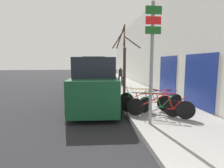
% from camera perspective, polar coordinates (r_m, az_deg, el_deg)
% --- Properties ---
extents(ground_plane, '(80.00, 80.00, 0.00)m').
position_cam_1_polar(ground_plane, '(12.40, -4.98, -2.86)').
color(ground_plane, black).
extents(sidewalk_curb, '(3.20, 32.00, 0.15)m').
position_cam_1_polar(sidewalk_curb, '(15.44, 4.37, -0.62)').
color(sidewalk_curb, gray).
rests_on(sidewalk_curb, ground).
extents(building_facade, '(0.23, 32.00, 6.50)m').
position_cam_1_polar(building_facade, '(15.69, 10.94, 10.94)').
color(building_facade, silver).
rests_on(building_facade, ground).
extents(signpost, '(0.50, 0.13, 3.80)m').
position_cam_1_polar(signpost, '(5.61, 12.84, 7.99)').
color(signpost, gray).
rests_on(signpost, sidewalk_curb).
extents(bicycle_0, '(2.24, 0.92, 0.90)m').
position_cam_1_polar(bicycle_0, '(6.58, 15.31, -7.20)').
color(bicycle_0, black).
rests_on(bicycle_0, sidewalk_curb).
extents(bicycle_1, '(2.07, 1.16, 0.87)m').
position_cam_1_polar(bicycle_1, '(6.84, 12.05, -6.65)').
color(bicycle_1, black).
rests_on(bicycle_1, sidewalk_curb).
extents(bicycle_2, '(2.14, 0.71, 0.88)m').
position_cam_1_polar(bicycle_2, '(7.49, 15.73, -5.55)').
color(bicycle_2, black).
rests_on(bicycle_2, sidewalk_curb).
extents(bicycle_3, '(1.99, 1.26, 0.91)m').
position_cam_1_polar(bicycle_3, '(7.54, 10.74, -5.25)').
color(bicycle_3, black).
rests_on(bicycle_3, sidewalk_curb).
extents(parked_car_0, '(2.27, 4.34, 2.33)m').
position_cam_1_polar(parked_car_0, '(7.86, -5.58, -0.74)').
color(parked_car_0, '#144728').
rests_on(parked_car_0, ground).
extents(parked_car_1, '(2.21, 4.57, 2.55)m').
position_cam_1_polar(parked_car_1, '(13.65, -5.65, 2.89)').
color(parked_car_1, '#51565B').
rests_on(parked_car_1, ground).
extents(parked_car_2, '(2.15, 4.63, 2.37)m').
position_cam_1_polar(parked_car_2, '(19.09, -6.22, 3.84)').
color(parked_car_2, gray).
rests_on(parked_car_2, ground).
extents(pedestrian_near, '(0.42, 0.35, 1.59)m').
position_cam_1_polar(pedestrian_near, '(15.21, 2.81, 3.05)').
color(pedestrian_near, '#1E2338').
rests_on(pedestrian_near, sidewalk_curb).
extents(street_tree, '(1.62, 1.73, 4.09)m').
position_cam_1_polar(street_tree, '(10.09, 4.01, 6.67)').
color(street_tree, '#3D2D23').
rests_on(street_tree, sidewalk_curb).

